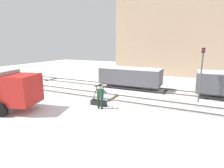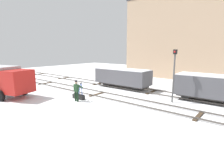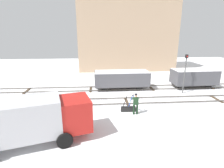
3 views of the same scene
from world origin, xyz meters
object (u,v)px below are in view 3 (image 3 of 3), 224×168
at_px(switch_lever_frame, 128,108).
at_px(rail_worker, 136,102).
at_px(signal_post, 185,70).
at_px(freight_car_far_end, 194,77).
at_px(delivery_truck, 34,118).
at_px(freight_car_near_switch, 122,79).

relative_size(switch_lever_frame, rail_worker, 0.83).
distance_m(signal_post, freight_car_far_end, 3.23).
bearing_deg(switch_lever_frame, delivery_truck, -147.37).
bearing_deg(switch_lever_frame, signal_post, 32.16).
height_order(rail_worker, freight_car_near_switch, freight_car_near_switch).
bearing_deg(delivery_truck, freight_car_near_switch, 41.66).
relative_size(rail_worker, signal_post, 0.42).
distance_m(delivery_truck, freight_car_near_switch, 11.68).
distance_m(switch_lever_frame, signal_post, 7.99).
relative_size(rail_worker, delivery_truck, 0.26).
bearing_deg(freight_car_near_switch, switch_lever_frame, -92.34).
bearing_deg(delivery_truck, freight_car_far_end, 17.90).
relative_size(signal_post, freight_car_near_switch, 0.68).
bearing_deg(freight_car_far_end, signal_post, -139.78).
bearing_deg(signal_post, switch_lever_frame, -148.48).
relative_size(switch_lever_frame, freight_car_near_switch, 0.24).
xyz_separation_m(rail_worker, freight_car_far_end, (8.28, 6.58, 0.28)).
relative_size(switch_lever_frame, signal_post, 0.35).
bearing_deg(freight_car_near_switch, freight_car_far_end, -0.35).
bearing_deg(signal_post, freight_car_far_end, 42.12).
relative_size(rail_worker, freight_car_near_switch, 0.29).
distance_m(delivery_truck, freight_car_far_end, 17.81).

